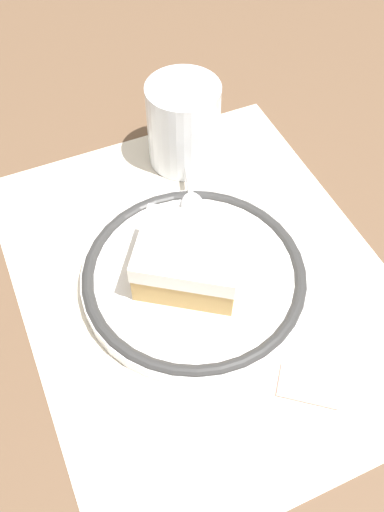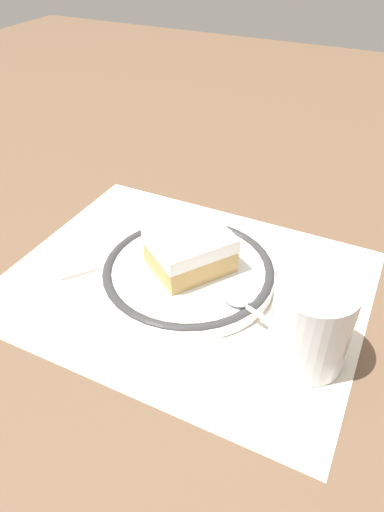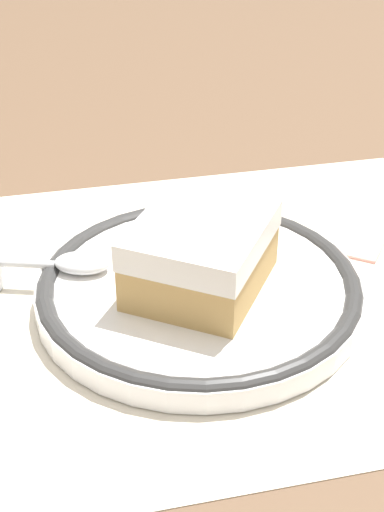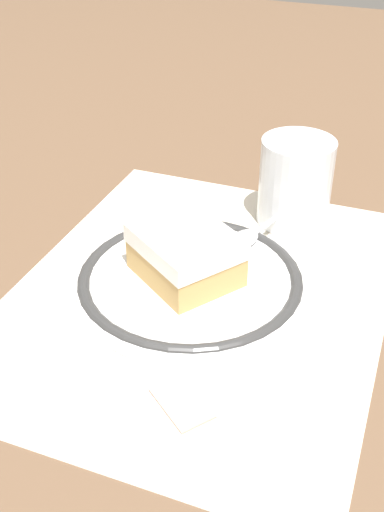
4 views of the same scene
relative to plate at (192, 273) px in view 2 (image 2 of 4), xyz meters
name	(u,v)px [view 2 (image 2 of 4)]	position (x,y,z in m)	size (l,w,h in m)	color
ground_plane	(185,283)	(0.00, -0.01, -0.01)	(2.40, 2.40, 0.00)	brown
placemat	(185,283)	(0.00, -0.01, -0.01)	(0.42, 0.33, 0.00)	beige
plate	(192,273)	(0.00, 0.00, 0.00)	(0.21, 0.21, 0.02)	white
cake_slice	(189,250)	(-0.01, 0.00, 0.03)	(0.11, 0.12, 0.05)	tan
spoon	(247,306)	(0.08, -0.04, 0.01)	(0.13, 0.06, 0.01)	silver
cup	(310,328)	(0.15, -0.06, 0.03)	(0.08, 0.08, 0.09)	silver
sugar_packet	(77,266)	(-0.14, -0.04, -0.01)	(0.05, 0.03, 0.01)	#E5998C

